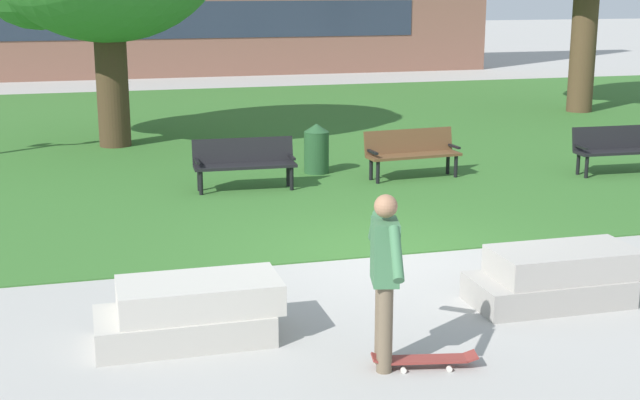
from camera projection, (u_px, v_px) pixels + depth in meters
The scene contains 10 objects.
ground_plane at pixel (387, 256), 12.04m from camera, with size 140.00×140.00×0.00m, color #A3A09B.
grass_lawn at pixel (249, 136), 21.42m from camera, with size 40.00×20.00×0.02m, color #336628.
concrete_block_center at pixel (191, 312), 9.16m from camera, with size 1.90×0.90×0.64m.
concrete_block_left at pixel (555, 277), 10.24m from camera, with size 1.91×0.90×0.64m.
person_skateboarder at pixel (385, 271), 8.35m from camera, with size 0.33×1.43×1.71m.
skateboard at pixel (424, 359), 8.54m from camera, with size 1.04×0.39×0.14m.
park_bench_near_left at pixel (412, 150), 16.69m from camera, with size 1.84×0.67×0.90m.
park_bench_near_right at pixel (619, 147), 17.06m from camera, with size 1.82×0.60×0.90m.
park_bench_far_left at pixel (244, 161), 15.74m from camera, with size 1.82×0.60×0.90m.
trash_bin at pixel (316, 148), 17.11m from camera, with size 0.49×0.49×0.96m.
Camera 1 is at (-3.90, -10.88, 3.61)m, focal length 50.00 mm.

